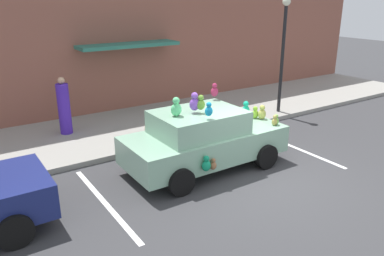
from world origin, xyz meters
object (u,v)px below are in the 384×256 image
teddy_bear_on_sidewalk (151,125)px  street_lamp_post (283,44)px  pedestrian_near_shopfront (64,108)px  plush_covered_car (204,138)px

teddy_bear_on_sidewalk → street_lamp_post: (5.14, -0.19, 2.05)m
street_lamp_post → pedestrian_near_shopfront: street_lamp_post is taller
plush_covered_car → teddy_bear_on_sidewalk: (-0.24, 2.41, -0.28)m
teddy_bear_on_sidewalk → pedestrian_near_shopfront: bearing=139.8°
teddy_bear_on_sidewalk → pedestrian_near_shopfront: pedestrian_near_shopfront is taller
plush_covered_car → pedestrian_near_shopfront: bearing=118.9°
teddy_bear_on_sidewalk → street_lamp_post: size_ratio=0.21×
plush_covered_car → pedestrian_near_shopfront: size_ratio=2.34×
plush_covered_car → pedestrian_near_shopfront: (-2.29, 4.15, 0.16)m
teddy_bear_on_sidewalk → pedestrian_near_shopfront: 2.73m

